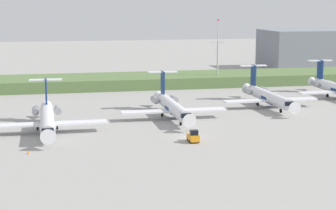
% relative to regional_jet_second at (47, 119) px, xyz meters
% --- Properties ---
extents(ground_plane, '(500.00, 500.00, 0.00)m').
position_rel_regional_jet_second_xyz_m(ground_plane, '(25.60, 19.40, -2.54)').
color(ground_plane, '#9E9B96').
extents(grass_berm, '(320.00, 20.00, 3.20)m').
position_rel_regional_jet_second_xyz_m(grass_berm, '(25.60, 58.37, -0.94)').
color(grass_berm, '#597542').
rests_on(grass_berm, ground).
extents(regional_jet_second, '(22.81, 31.00, 9.00)m').
position_rel_regional_jet_second_xyz_m(regional_jet_second, '(0.00, 0.00, 0.00)').
color(regional_jet_second, white).
rests_on(regional_jet_second, ground).
extents(regional_jet_third, '(22.81, 31.00, 9.00)m').
position_rel_regional_jet_second_xyz_m(regional_jet_third, '(26.71, 8.43, 0.00)').
color(regional_jet_third, white).
rests_on(regional_jet_third, ground).
extents(regional_jet_fourth, '(22.81, 31.00, 9.00)m').
position_rel_regional_jet_second_xyz_m(regional_jet_fourth, '(52.17, 17.15, 0.00)').
color(regional_jet_fourth, white).
rests_on(regional_jet_fourth, ground).
extents(antenna_mast, '(4.40, 0.50, 19.82)m').
position_rel_regional_jet_second_xyz_m(antenna_mast, '(50.85, 55.05, 5.75)').
color(antenna_mast, '#B2B2B7').
rests_on(antenna_mast, ground).
extents(baggage_tug, '(1.72, 3.20, 2.30)m').
position_rel_regional_jet_second_xyz_m(baggage_tug, '(25.59, -14.31, -1.53)').
color(baggage_tug, orange).
rests_on(baggage_tug, ground).
extents(safety_cone_front_marker, '(0.44, 0.44, 0.55)m').
position_rel_regional_jet_second_xyz_m(safety_cone_front_marker, '(-3.27, -16.84, -2.26)').
color(safety_cone_front_marker, orange).
rests_on(safety_cone_front_marker, ground).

